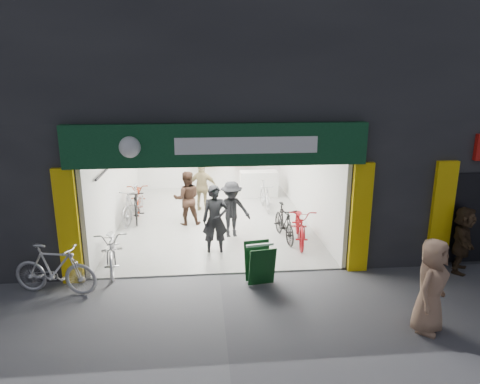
{
  "coord_description": "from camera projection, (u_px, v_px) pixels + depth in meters",
  "views": [
    {
      "loc": [
        -0.37,
        -9.06,
        4.43
      ],
      "look_at": [
        0.62,
        1.5,
        1.57
      ],
      "focal_mm": 32.0,
      "sensor_mm": 36.0,
      "label": 1
    }
  ],
  "objects": [
    {
      "name": "customer_a",
      "position": [
        215.0,
        220.0,
        10.9
      ],
      "size": [
        0.66,
        0.44,
        1.81
      ],
      "primitive_type": "imported",
      "rotation": [
        0.0,
        0.0,
        -0.01
      ],
      "color": "black",
      "rests_on": "ground"
    },
    {
      "name": "customer_c",
      "position": [
        232.0,
        210.0,
        11.99
      ],
      "size": [
        1.14,
        0.76,
        1.64
      ],
      "primitive_type": "imported",
      "rotation": [
        0.0,
        0.0,
        0.15
      ],
      "color": "black",
      "rests_on": "ground"
    },
    {
      "name": "bike_right_mid",
      "position": [
        300.0,
        224.0,
        11.7
      ],
      "size": [
        0.98,
        2.11,
        1.07
      ],
      "primitive_type": "imported",
      "rotation": [
        0.0,
        0.0,
        -0.14
      ],
      "color": "maroon",
      "rests_on": "ground"
    },
    {
      "name": "ground",
      "position": [
        219.0,
        275.0,
        9.9
      ],
      "size": [
        60.0,
        60.0,
        0.0
      ],
      "primitive_type": "plane",
      "color": "#56565B",
      "rests_on": "ground"
    },
    {
      "name": "bike_left_midfront",
      "position": [
        136.0,
        204.0,
        13.51
      ],
      "size": [
        0.73,
        1.82,
        1.06
      ],
      "primitive_type": "imported",
      "rotation": [
        0.0,
        0.0,
        0.13
      ],
      "color": "black",
      "rests_on": "ground"
    },
    {
      "name": "customer_d",
      "position": [
        202.0,
        187.0,
        14.37
      ],
      "size": [
        1.05,
        0.6,
        1.69
      ],
      "primitive_type": "imported",
      "rotation": [
        0.0,
        0.0,
        2.95
      ],
      "color": "olive",
      "rests_on": "ground"
    },
    {
      "name": "pedestrian_near",
      "position": [
        431.0,
        286.0,
        7.52
      ],
      "size": [
        1.01,
        0.99,
        1.75
      ],
      "primitive_type": "imported",
      "rotation": [
        0.0,
        0.0,
        0.75
      ],
      "color": "#946F56",
      "rests_on": "ground"
    },
    {
      "name": "customer_b",
      "position": [
        187.0,
        199.0,
        13.02
      ],
      "size": [
        0.87,
        0.7,
        1.7
      ],
      "primitive_type": "imported",
      "rotation": [
        0.0,
        0.0,
        3.21
      ],
      "color": "#342117",
      "rests_on": "ground"
    },
    {
      "name": "bike_left_front",
      "position": [
        112.0,
        247.0,
        10.11
      ],
      "size": [
        1.04,
        2.11,
        1.06
      ],
      "primitive_type": "imported",
      "rotation": [
        0.0,
        0.0,
        0.17
      ],
      "color": "#B5B4B9",
      "rests_on": "ground"
    },
    {
      "name": "bike_right_front",
      "position": [
        284.0,
        223.0,
        11.88
      ],
      "size": [
        0.66,
        1.75,
        1.02
      ],
      "primitive_type": "imported",
      "rotation": [
        0.0,
        0.0,
        0.1
      ],
      "color": "black",
      "rests_on": "ground"
    },
    {
      "name": "building",
      "position": [
        239.0,
        81.0,
        13.65
      ],
      "size": [
        17.0,
        10.27,
        8.0
      ],
      "color": "#232326",
      "rests_on": "ground"
    },
    {
      "name": "sandwich_board",
      "position": [
        260.0,
        263.0,
        9.36
      ],
      "size": [
        0.67,
        0.68,
        0.9
      ],
      "rotation": [
        0.0,
        0.0,
        0.16
      ],
      "color": "#0D3614",
      "rests_on": "ground"
    },
    {
      "name": "bike_left_back",
      "position": [
        133.0,
        205.0,
        13.34
      ],
      "size": [
        0.9,
        1.99,
        1.15
      ],
      "primitive_type": "imported",
      "rotation": [
        0.0,
        0.0,
        -0.19
      ],
      "color": "#A5A5AA",
      "rests_on": "ground"
    },
    {
      "name": "bike_right_back",
      "position": [
        265.0,
        196.0,
        14.62
      ],
      "size": [
        0.54,
        1.65,
        0.98
      ],
      "primitive_type": "imported",
      "rotation": [
        0.0,
        0.0,
        0.05
      ],
      "color": "#A7A8AC",
      "rests_on": "ground"
    },
    {
      "name": "pedestrian_far",
      "position": [
        463.0,
        240.0,
        9.89
      ],
      "size": [
        1.19,
        1.48,
        1.58
      ],
      "primitive_type": "imported",
      "rotation": [
        0.0,
        0.0,
        0.99
      ],
      "color": "#39291A",
      "rests_on": "ground"
    },
    {
      "name": "bike_left_midback",
      "position": [
        139.0,
        196.0,
        14.51
      ],
      "size": [
        0.89,
        2.0,
        1.02
      ],
      "primitive_type": "imported",
      "rotation": [
        0.0,
        0.0,
        0.11
      ],
      "color": "maroon",
      "rests_on": "ground"
    },
    {
      "name": "parked_bike",
      "position": [
        55.0,
        269.0,
        8.92
      ],
      "size": [
        1.9,
        0.91,
        1.1
      ],
      "primitive_type": "imported",
      "rotation": [
        0.0,
        0.0,
        1.35
      ],
      "color": "#BCBCC1",
      "rests_on": "ground"
    }
  ]
}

